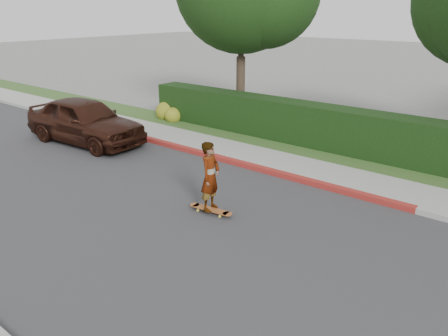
% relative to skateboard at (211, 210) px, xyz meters
% --- Properties ---
extents(ground, '(120.00, 120.00, 0.00)m').
position_rel_skateboard_xyz_m(ground, '(2.78, -1.04, -0.10)').
color(ground, slate).
rests_on(ground, ground).
extents(road, '(60.00, 8.00, 0.01)m').
position_rel_skateboard_xyz_m(road, '(2.78, -1.04, -0.10)').
color(road, '#2D2D30').
rests_on(road, ground).
extents(curb_far, '(60.00, 0.20, 0.15)m').
position_rel_skateboard_xyz_m(curb_far, '(2.78, 3.06, -0.03)').
color(curb_far, '#9E9E99').
rests_on(curb_far, ground).
extents(curb_red_section, '(12.00, 0.21, 0.15)m').
position_rel_skateboard_xyz_m(curb_red_section, '(-2.22, 3.06, -0.02)').
color(curb_red_section, maroon).
rests_on(curb_red_section, ground).
extents(sidewalk_far, '(60.00, 1.60, 0.12)m').
position_rel_skateboard_xyz_m(sidewalk_far, '(2.78, 3.96, -0.04)').
color(sidewalk_far, gray).
rests_on(sidewalk_far, ground).
extents(planting_strip, '(60.00, 1.60, 0.10)m').
position_rel_skateboard_xyz_m(planting_strip, '(2.78, 5.56, -0.05)').
color(planting_strip, '#2D4C1E').
rests_on(planting_strip, ground).
extents(hedge, '(15.00, 1.00, 1.50)m').
position_rel_skateboard_xyz_m(hedge, '(-0.22, 6.16, 0.65)').
color(hedge, black).
rests_on(hedge, ground).
extents(flowering_shrub, '(1.40, 1.00, 0.90)m').
position_rel_skateboard_xyz_m(flowering_shrub, '(-7.23, 5.70, 0.23)').
color(flowering_shrub, '#2D4C19').
rests_on(flowering_shrub, ground).
extents(skateboard, '(1.16, 0.37, 0.11)m').
position_rel_skateboard_xyz_m(skateboard, '(0.00, 0.00, 0.00)').
color(skateboard, yellow).
rests_on(skateboard, ground).
extents(skateboarder, '(0.50, 0.66, 1.64)m').
position_rel_skateboard_xyz_m(skateboarder, '(-0.00, 0.00, 0.84)').
color(skateboarder, white).
rests_on(skateboarder, skateboard).
extents(car_maroon, '(4.88, 2.26, 1.62)m').
position_rel_skateboard_xyz_m(car_maroon, '(-7.20, 1.60, 0.71)').
color(car_maroon, '#351910').
rests_on(car_maroon, ground).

